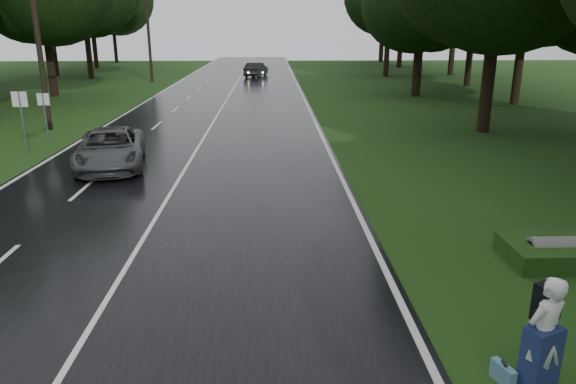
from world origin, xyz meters
name	(u,v)px	position (x,y,z in m)	size (l,w,h in m)	color
ground	(101,312)	(0.00, 0.00, 0.00)	(160.00, 160.00, 0.00)	#1D3F12
road	(211,125)	(0.00, 20.00, 0.02)	(12.00, 140.00, 0.04)	black
lane_center	(211,125)	(0.00, 20.00, 0.04)	(0.12, 140.00, 0.01)	silver
grey_car	(111,149)	(-2.86, 10.92, 0.77)	(2.42, 5.24, 1.46)	#414345
far_car	(256,70)	(1.72, 50.03, 0.79)	(1.60, 4.58, 1.51)	black
hitchhiker	(544,338)	(7.25, -2.43, 0.85)	(0.79, 0.77, 1.84)	silver
suitcase	(503,374)	(6.78, -2.32, 0.16)	(0.13, 0.45, 0.32)	teal
culvert	(553,261)	(9.82, 1.99, 0.00)	(0.60, 0.60, 1.20)	slate
utility_pole_mid	(50,129)	(-8.50, 19.23, 0.00)	(1.80, 0.28, 10.56)	black
utility_pole_far	(152,82)	(-8.50, 44.79, 0.00)	(1.80, 0.28, 9.68)	black
road_sign_a	(28,154)	(-7.20, 13.48, 0.00)	(0.64, 0.10, 2.65)	white
road_sign_b	(49,143)	(-7.20, 15.79, 0.00)	(0.55, 0.10, 2.31)	white
tree_left_e	(55,96)	(-13.77, 33.60, 0.00)	(9.48, 9.48, 14.81)	black
tree_left_f	(92,79)	(-15.69, 48.57, 0.00)	(10.06, 10.06, 15.72)	black
tree_right_d	(482,132)	(14.30, 17.79, 0.00)	(9.94, 9.94, 15.53)	black
tree_right_e	(415,96)	(14.74, 32.77, 0.00)	(8.10, 8.10, 12.65)	black
tree_right_f	(386,76)	(16.04, 50.21, 0.00)	(10.20, 10.20, 15.94)	black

